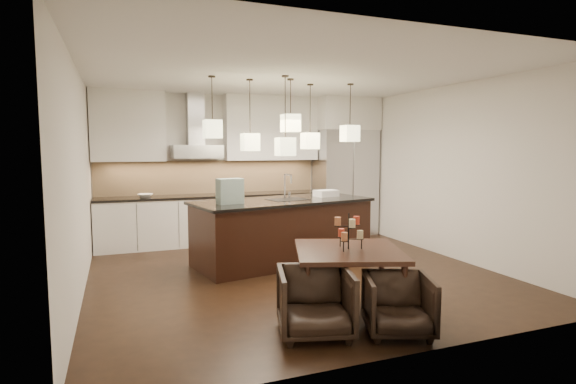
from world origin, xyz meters
name	(u,v)px	position (x,y,z in m)	size (l,w,h in m)	color
floor	(293,273)	(0.00, 0.00, -0.01)	(5.50, 5.50, 0.02)	black
ceiling	(293,73)	(0.00, 0.00, 2.81)	(5.50, 5.50, 0.02)	white
wall_back	(242,168)	(0.00, 2.76, 1.40)	(5.50, 0.02, 2.80)	silver
wall_front	(414,195)	(0.00, -2.76, 1.40)	(5.50, 0.02, 2.80)	silver
wall_left	(77,181)	(-2.76, 0.00, 1.40)	(0.02, 5.50, 2.80)	silver
wall_right	(451,172)	(2.76, 0.00, 1.40)	(0.02, 5.50, 2.80)	silver
refrigerator	(345,182)	(2.10, 2.38, 1.07)	(1.20, 0.72, 2.15)	#B7B7BA
fridge_panel	(346,114)	(2.10, 2.38, 2.47)	(1.26, 0.72, 0.65)	silver
lower_cabinets	(215,220)	(-0.62, 2.43, 0.44)	(4.21, 0.62, 0.88)	silver
countertop	(214,196)	(-0.62, 2.43, 0.90)	(4.21, 0.66, 0.04)	black
backsplash	(211,177)	(-0.62, 2.73, 1.24)	(4.21, 0.02, 0.63)	tan
upper_cab_left	(128,126)	(-2.10, 2.57, 2.17)	(1.25, 0.35, 1.25)	silver
upper_cab_right	(271,128)	(0.55, 2.57, 2.17)	(1.86, 0.35, 1.25)	silver
hood_canopy	(197,152)	(-0.93, 2.48, 1.72)	(0.90, 0.52, 0.24)	#B7B7BA
hood_chimney	(195,119)	(-0.93, 2.59, 2.32)	(0.30, 0.28, 0.96)	#B7B7BA
fruit_bowl	(145,196)	(-1.86, 2.38, 0.95)	(0.26, 0.26, 0.06)	silver
island_body	(282,232)	(0.07, 0.64, 0.47)	(2.68, 1.07, 0.94)	black
island_top	(282,201)	(0.07, 0.64, 0.97)	(2.77, 1.16, 0.04)	black
faucet	(285,186)	(0.16, 0.76, 1.19)	(0.11, 0.26, 0.41)	silver
tote_bag	(230,191)	(-0.81, 0.43, 1.17)	(0.36, 0.19, 0.36)	#214E3D
food_container	(326,193)	(0.91, 0.81, 1.04)	(0.36, 0.26, 0.11)	silver
dining_table	(348,279)	(0.03, -1.57, 0.34)	(1.13, 1.13, 0.68)	black
candelabra	(349,231)	(0.03, -1.57, 0.88)	(0.33, 0.33, 0.40)	black
candle_a	(360,234)	(0.15, -1.62, 0.84)	(0.07, 0.07, 0.09)	beige
candle_b	(341,233)	(0.01, -1.45, 0.84)	(0.07, 0.07, 0.09)	red
candle_c	(344,237)	(-0.06, -1.65, 0.84)	(0.07, 0.07, 0.09)	#AF663E
candle_d	(356,220)	(0.15, -1.53, 0.99)	(0.07, 0.07, 0.09)	red
candle_e	(338,221)	(-0.07, -1.52, 0.99)	(0.07, 0.07, 0.09)	#AF663E
candle_f	(352,223)	(0.01, -1.69, 0.99)	(0.07, 0.07, 0.09)	beige
armchair_left	(315,302)	(-0.59, -2.07, 0.32)	(0.69, 0.71, 0.65)	black
armchair_right	(398,305)	(0.16, -2.34, 0.29)	(0.62, 0.64, 0.58)	black
pendant_a	(213,129)	(-1.02, 0.54, 2.06)	(0.24, 0.24, 0.26)	#F1ECAB
pendant_b	(250,142)	(-0.44, 0.64, 1.87)	(0.24, 0.24, 0.26)	#F1ECAB
pendant_c	(291,123)	(0.11, 0.39, 2.15)	(0.24, 0.24, 0.26)	#F1ECAB
pendant_d	(310,141)	(0.61, 0.79, 1.90)	(0.24, 0.24, 0.26)	#F1ECAB
pendant_e	(350,134)	(1.19, 0.53, 2.02)	(0.24, 0.24, 0.26)	#F1ECAB
pendant_f	(285,147)	(-0.06, 0.15, 1.81)	(0.24, 0.24, 0.26)	#F1ECAB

